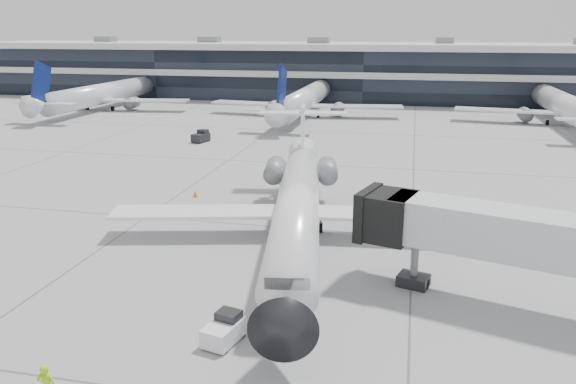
# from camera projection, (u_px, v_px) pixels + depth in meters

# --- Properties ---
(ground) EXTENTS (220.00, 220.00, 0.00)m
(ground) POSITION_uv_depth(u_px,v_px,m) (273.00, 227.00, 41.05)
(ground) COLOR #97979A
(ground) RESTS_ON ground
(terminal) EXTENTS (170.00, 22.00, 10.00)m
(terminal) POSITION_uv_depth(u_px,v_px,m) (368.00, 74.00, 116.55)
(terminal) COLOR black
(terminal) RESTS_ON ground
(bg_jet_left) EXTENTS (32.00, 40.00, 9.60)m
(bg_jet_left) POSITION_uv_depth(u_px,v_px,m) (106.00, 109.00, 101.98)
(bg_jet_left) COLOR silver
(bg_jet_left) RESTS_ON ground
(bg_jet_center) EXTENTS (32.00, 40.00, 9.60)m
(bg_jet_center) POSITION_uv_depth(u_px,v_px,m) (306.00, 115.00, 94.29)
(bg_jet_center) COLOR silver
(bg_jet_center) RESTS_ON ground
(bg_jet_right) EXTENTS (32.00, 40.00, 9.60)m
(bg_jet_right) POSITION_uv_depth(u_px,v_px,m) (562.00, 124.00, 85.97)
(bg_jet_right) COLOR silver
(bg_jet_right) RESTS_ON ground
(regional_jet) EXTENTS (25.73, 32.09, 7.43)m
(regional_jet) POSITION_uv_depth(u_px,v_px,m) (298.00, 203.00, 38.12)
(regional_jet) COLOR white
(regional_jet) RESTS_ON ground
(jet_bridge) EXTENTS (16.47, 7.53, 5.37)m
(jet_bridge) POSITION_uv_depth(u_px,v_px,m) (538.00, 239.00, 27.64)
(jet_bridge) COLOR #A7AAAB
(jet_bridge) RESTS_ON ground
(baggage_tug) EXTENTS (1.71, 2.35, 1.35)m
(baggage_tug) POSITION_uv_depth(u_px,v_px,m) (224.00, 330.00, 25.74)
(baggage_tug) COLOR white
(baggage_tug) RESTS_ON ground
(traffic_cone) EXTENTS (0.50, 0.50, 0.60)m
(traffic_cone) POSITION_uv_depth(u_px,v_px,m) (195.00, 194.00, 48.24)
(traffic_cone) COLOR orange
(traffic_cone) RESTS_ON ground
(far_tug) EXTENTS (1.95, 2.68, 1.54)m
(far_tug) POSITION_uv_depth(u_px,v_px,m) (201.00, 137.00, 71.81)
(far_tug) COLOR black
(far_tug) RESTS_ON ground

